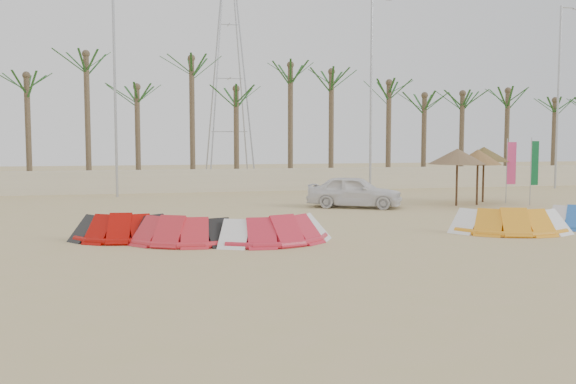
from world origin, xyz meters
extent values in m
plane|color=tan|center=(0.00, 0.00, 0.00)|extent=(120.00, 120.00, 0.00)
cube|color=beige|center=(0.00, 22.00, 0.65)|extent=(60.00, 0.30, 1.30)
cylinder|color=brown|center=(-4.00, 23.50, 3.25)|extent=(0.32, 0.32, 6.50)
ellipsoid|color=#194719|center=(-4.00, 23.50, 6.50)|extent=(4.00, 4.00, 2.40)
cylinder|color=brown|center=(6.00, 23.50, 3.25)|extent=(0.32, 0.32, 6.50)
ellipsoid|color=#194719|center=(6.00, 23.50, 6.50)|extent=(4.00, 4.00, 2.40)
cylinder|color=brown|center=(16.00, 23.50, 3.25)|extent=(0.32, 0.32, 6.50)
ellipsoid|color=#194719|center=(16.00, 23.50, 6.50)|extent=(4.00, 4.00, 2.40)
cylinder|color=brown|center=(24.00, 23.50, 3.25)|extent=(0.32, 0.32, 6.50)
cylinder|color=#A5A8AD|center=(-6.00, 20.00, 5.50)|extent=(0.14, 0.14, 11.00)
cylinder|color=#A5A8AD|center=(8.00, 20.00, 5.50)|extent=(0.14, 0.14, 11.00)
cylinder|color=#A5A8AD|center=(20.00, 20.00, 5.50)|extent=(0.14, 0.14, 11.00)
cylinder|color=#A5A8AD|center=(20.50, 20.00, 10.90)|extent=(1.00, 0.08, 0.08)
cube|color=#A5A8AD|center=(21.00, 20.00, 10.85)|extent=(0.35, 0.14, 0.10)
cylinder|color=#A60904|center=(-5.32, 4.98, 0.10)|extent=(2.67, 0.62, 0.20)
cube|color=black|center=(-6.52, 5.08, 0.25)|extent=(0.77, 1.18, 0.40)
cube|color=black|center=(-4.11, 5.08, 0.25)|extent=(0.77, 1.18, 0.40)
cylinder|color=red|center=(-3.75, 4.13, 0.10)|extent=(2.91, 1.64, 0.20)
cube|color=black|center=(-5.17, 4.23, 0.25)|extent=(1.04, 1.25, 0.40)
cube|color=black|center=(-2.32, 4.23, 0.25)|extent=(1.04, 1.25, 0.40)
cylinder|color=red|center=(-0.87, 3.61, 0.10)|extent=(3.18, 1.24, 0.20)
cube|color=white|center=(-2.35, 3.71, 0.25)|extent=(0.92, 1.23, 0.40)
cube|color=white|center=(0.61, 3.71, 0.25)|extent=(0.92, 1.23, 0.40)
cylinder|color=orange|center=(6.89, 3.83, 0.10)|extent=(3.30, 1.22, 0.20)
cube|color=white|center=(5.36, 3.93, 0.25)|extent=(0.90, 1.23, 0.40)
cube|color=white|center=(8.41, 3.93, 0.25)|extent=(0.90, 1.23, 0.40)
cube|color=white|center=(8.95, 4.18, 0.25)|extent=(0.95, 1.24, 0.40)
cylinder|color=#4C331E|center=(9.24, 12.03, 1.25)|extent=(0.10, 0.10, 2.50)
cone|color=olive|center=(9.24, 12.03, 2.25)|extent=(2.62, 2.62, 0.70)
cylinder|color=#4C331E|center=(10.33, 12.15, 1.23)|extent=(0.10, 0.10, 2.47)
cone|color=olive|center=(10.33, 12.15, 2.22)|extent=(2.15, 2.15, 0.70)
cylinder|color=#4C331E|center=(11.34, 13.38, 1.28)|extent=(0.10, 0.10, 2.56)
cone|color=brown|center=(11.34, 13.38, 2.31)|extent=(2.45, 2.45, 0.70)
cylinder|color=#A5A8AD|center=(12.10, 12.60, 1.53)|extent=(0.04, 0.04, 3.06)
cube|color=#FF4087|center=(12.32, 12.60, 1.90)|extent=(0.41, 0.12, 1.99)
cylinder|color=#A5A8AD|center=(12.67, 11.52, 1.56)|extent=(0.04, 0.04, 3.11)
cube|color=#0A5024|center=(12.89, 11.52, 1.93)|extent=(0.42, 0.08, 2.02)
imported|color=white|center=(4.49, 12.39, 0.71)|extent=(4.48, 3.42, 1.42)
camera|label=1|loc=(-4.68, -14.60, 3.08)|focal=40.00mm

